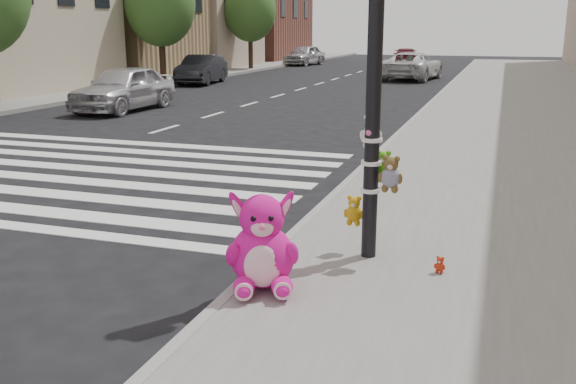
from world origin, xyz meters
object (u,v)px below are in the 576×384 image
at_px(car_dark_far, 201,69).
at_px(car_white_near, 412,66).
at_px(signal_pole, 375,103).
at_px(car_silver_far, 124,88).
at_px(red_teddy, 440,265).
at_px(pink_bunny, 262,249).

distance_m(car_dark_far, car_white_near, 10.78).
relative_size(signal_pole, car_silver_far, 0.94).
distance_m(signal_pole, red_teddy, 1.80).
height_order(red_teddy, car_dark_far, car_dark_far).
bearing_deg(car_white_near, car_dark_far, 38.33).
xyz_separation_m(signal_pole, car_dark_far, (-12.42, 21.35, -1.15)).
height_order(signal_pole, car_dark_far, signal_pole).
relative_size(pink_bunny, car_dark_far, 0.24).
xyz_separation_m(pink_bunny, car_dark_far, (-11.61, 22.59, 0.13)).
bearing_deg(red_teddy, car_dark_far, 133.97).
distance_m(car_silver_far, car_white_near, 17.22).
height_order(pink_bunny, car_silver_far, car_silver_far).
distance_m(pink_bunny, red_teddy, 1.88).
bearing_deg(signal_pole, pink_bunny, -122.99).
distance_m(red_teddy, car_silver_far, 16.03).
relative_size(signal_pole, car_dark_far, 0.97).
distance_m(pink_bunny, car_silver_far, 15.72).
relative_size(red_teddy, car_silver_far, 0.04).
bearing_deg(car_dark_far, pink_bunny, -70.68).
height_order(pink_bunny, car_dark_far, car_dark_far).
relative_size(car_silver_far, car_white_near, 0.85).
bearing_deg(pink_bunny, car_white_near, 73.00).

